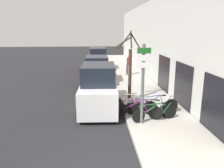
# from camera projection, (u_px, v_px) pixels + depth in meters

# --- Properties ---
(ground_plane) EXTENTS (80.00, 80.00, 0.00)m
(ground_plane) POSITION_uv_depth(u_px,v_px,m) (100.00, 84.00, 17.01)
(ground_plane) COLOR black
(sidewalk_curb) EXTENTS (3.20, 32.00, 0.15)m
(sidewalk_curb) POSITION_uv_depth(u_px,v_px,m) (128.00, 76.00, 19.89)
(sidewalk_curb) COLOR #ADA89E
(sidewalk_curb) RESTS_ON ground
(building_facade) EXTENTS (0.23, 32.00, 6.50)m
(building_facade) POSITION_uv_depth(u_px,v_px,m) (149.00, 40.00, 19.17)
(building_facade) COLOR silver
(building_facade) RESTS_ON ground
(signpost) EXTENTS (0.57, 0.15, 3.44)m
(signpost) POSITION_uv_depth(u_px,v_px,m) (143.00, 82.00, 9.17)
(signpost) COLOR #595B60
(signpost) RESTS_ON sidewalk_curb
(bicycle_0) EXTENTS (2.15, 0.63, 0.84)m
(bicycle_0) POSITION_uv_depth(u_px,v_px,m) (155.00, 113.00, 9.79)
(bicycle_0) COLOR black
(bicycle_0) RESTS_ON sidewalk_curb
(bicycle_1) EXTENTS (2.14, 0.89, 0.90)m
(bicycle_1) POSITION_uv_depth(u_px,v_px,m) (138.00, 110.00, 10.11)
(bicycle_1) COLOR black
(bicycle_1) RESTS_ON sidewalk_curb
(bicycle_2) EXTENTS (2.16, 0.75, 0.86)m
(bicycle_2) POSITION_uv_depth(u_px,v_px,m) (149.00, 108.00, 10.32)
(bicycle_2) COLOR black
(bicycle_2) RESTS_ON sidewalk_curb
(bicycle_3) EXTENTS (2.37, 0.49, 0.96)m
(bicycle_3) POSITION_uv_depth(u_px,v_px,m) (155.00, 106.00, 10.58)
(bicycle_3) COLOR black
(bicycle_3) RESTS_ON sidewalk_curb
(bicycle_4) EXTENTS (2.18, 1.05, 0.97)m
(bicycle_4) POSITION_uv_depth(u_px,v_px,m) (133.00, 105.00, 10.70)
(bicycle_4) COLOR black
(bicycle_4) RESTS_ON sidewalk_curb
(parked_car_0) EXTENTS (2.22, 4.70, 2.42)m
(parked_car_0) POSITION_uv_depth(u_px,v_px,m) (99.00, 89.00, 11.59)
(parked_car_0) COLOR silver
(parked_car_0) RESTS_ON ground
(parked_car_1) EXTENTS (2.21, 4.69, 2.13)m
(parked_car_1) POSITION_uv_depth(u_px,v_px,m) (97.00, 70.00, 17.43)
(parked_car_1) COLOR #51565B
(parked_car_1) RESTS_ON ground
(parked_car_2) EXTENTS (2.17, 4.46, 2.33)m
(parked_car_2) POSITION_uv_depth(u_px,v_px,m) (98.00, 60.00, 22.99)
(parked_car_2) COLOR maroon
(parked_car_2) RESTS_ON ground
(pedestrian_near) EXTENTS (0.46, 0.40, 1.79)m
(pedestrian_near) POSITION_uv_depth(u_px,v_px,m) (129.00, 63.00, 19.75)
(pedestrian_near) COLOR #333338
(pedestrian_near) RESTS_ON sidewalk_curb
(street_tree) EXTENTS (1.76, 1.13, 3.96)m
(street_tree) POSITION_uv_depth(u_px,v_px,m) (130.00, 68.00, 12.35)
(street_tree) COLOR #3D2D23
(street_tree) RESTS_ON sidewalk_curb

